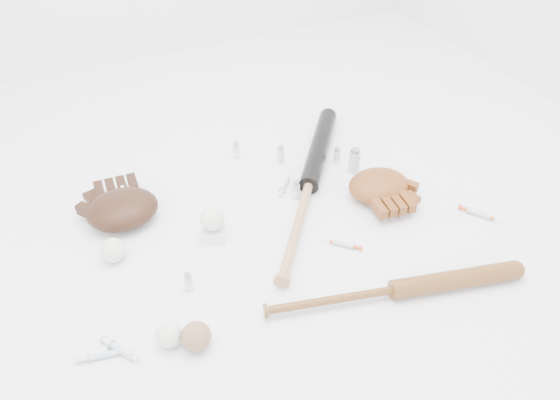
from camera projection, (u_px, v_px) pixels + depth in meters
name	position (u px, v px, depth m)	size (l,w,h in m)	color
bat_dark	(309.00, 184.00, 1.95)	(1.01, 0.07, 0.07)	black
bat_wood	(394.00, 290.00, 1.58)	(0.81, 0.06, 0.06)	brown
glove_dark	(122.00, 209.00, 1.83)	(0.29, 0.29, 0.10)	black
glove_tan	(379.00, 185.00, 1.93)	(0.26, 0.26, 0.09)	brown
trading_card	(104.00, 219.00, 1.86)	(0.07, 0.10, 0.01)	gold
pedestal	(214.00, 233.00, 1.78)	(0.08, 0.08, 0.04)	white
baseball_on_pedestal	(212.00, 219.00, 1.74)	(0.08, 0.08, 0.08)	silver
baseball_left	(113.00, 250.00, 1.70)	(0.08, 0.08, 0.08)	silver
baseball_upper	(124.00, 194.00, 1.92)	(0.07, 0.07, 0.07)	silver
baseball_mid	(169.00, 335.00, 1.46)	(0.07, 0.07, 0.07)	silver
baseball_aged	(196.00, 336.00, 1.44)	(0.08, 0.08, 0.08)	olive
syringe_0	(122.00, 351.00, 1.45)	(0.17, 0.03, 0.02)	#ADBCC6
syringe_1	(343.00, 244.00, 1.76)	(0.15, 0.03, 0.02)	#ADBCC6
syringe_2	(285.00, 185.00, 2.00)	(0.16, 0.03, 0.02)	#ADBCC6
syringe_3	(479.00, 214.00, 1.87)	(0.17, 0.03, 0.02)	#ADBCC6
syringe_4	(320.00, 134.00, 2.26)	(0.14, 0.02, 0.02)	#ADBCC6
syringe_5	(103.00, 355.00, 1.44)	(0.16, 0.03, 0.02)	#ADBCC6
vial_0	(280.00, 154.00, 2.10)	(0.03, 0.03, 0.07)	silver
vial_1	(337.00, 155.00, 2.11)	(0.02, 0.02, 0.06)	silver
vial_2	(296.00, 190.00, 1.93)	(0.03, 0.03, 0.07)	silver
vial_3	(354.00, 160.00, 2.05)	(0.04, 0.04, 0.10)	silver
vial_4	(189.00, 281.00, 1.61)	(0.03, 0.03, 0.06)	silver
vial_5	(236.00, 150.00, 2.12)	(0.03, 0.03, 0.07)	silver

